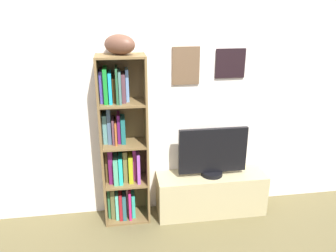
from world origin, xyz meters
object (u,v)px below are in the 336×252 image
tv_stand (211,193)px  television (213,153)px  football (120,45)px  bookshelf (121,148)px

tv_stand → television: bearing=90.0°
television → football: bearing=178.2°
bookshelf → football: size_ratio=5.74×
bookshelf → television: bearing=-3.8°
bookshelf → football: 0.99m
tv_stand → television: 0.47m
bookshelf → television: size_ratio=2.40×
football → tv_stand: 1.77m
bookshelf → tv_stand: 1.06m
bookshelf → tv_stand: bearing=-3.8°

